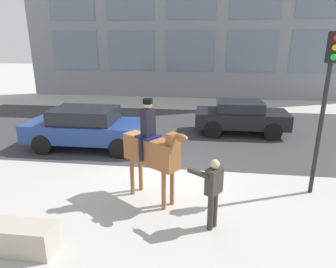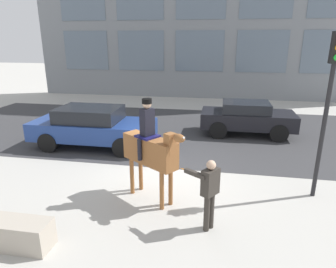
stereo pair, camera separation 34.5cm
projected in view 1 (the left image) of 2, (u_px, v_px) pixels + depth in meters
ground_plane at (163, 175)px, 9.23m from camera, size 80.00×80.00×0.00m
road_surface at (178, 130)px, 13.72m from camera, size 23.28×8.50×0.01m
mounted_horse_lead at (152, 149)px, 7.44m from camera, size 1.77×1.36×2.66m
pedestrian_bystander at (213, 189)px, 6.39m from camera, size 0.91×0.50×1.63m
street_car_near_lane at (88, 127)px, 11.34m from camera, size 4.64×1.95×1.55m
street_car_far_lane at (241, 116)px, 13.07m from camera, size 3.94×1.79×1.45m
traffic_light at (326, 91)px, 7.36m from camera, size 0.24×0.29×4.19m
planter_ledge at (6, 237)px, 5.89m from camera, size 1.98×0.56×0.59m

